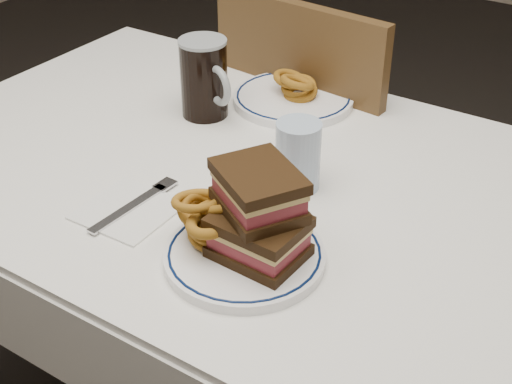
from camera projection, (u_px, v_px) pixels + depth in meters
The scene contains 11 objects.
dining_table at pixel (229, 209), 1.36m from camera, with size 1.27×0.87×0.75m.
chair_far at pixel (322, 158), 1.79m from camera, with size 0.47×0.47×0.94m.
main_plate at pixel (245, 255), 1.06m from camera, with size 0.24×0.24×0.02m.
reuben_sandwich at pixel (259, 214), 1.02m from camera, with size 0.16×0.16×0.13m.
onion_rings_main at pixel (209, 218), 1.06m from camera, with size 0.12×0.12×0.10m.
ketchup_ramekin at pixel (274, 208), 1.12m from camera, with size 0.05×0.05×0.03m.
beer_mug at pixel (205, 78), 1.42m from camera, with size 0.14×0.10×0.16m.
water_glass at pixel (298, 156), 1.21m from camera, with size 0.08×0.08×0.12m, color #A8BED9.
far_plate at pixel (293, 98), 1.51m from camera, with size 0.26×0.26×0.02m.
onion_rings_far at pixel (297, 85), 1.50m from camera, with size 0.11×0.10×0.07m.
napkin_fork at pixel (130, 209), 1.18m from camera, with size 0.15×0.19×0.01m.
Camera 1 is at (0.66, -0.91, 1.42)m, focal length 50.00 mm.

